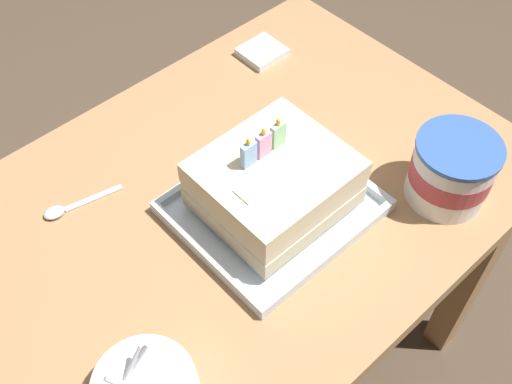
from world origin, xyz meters
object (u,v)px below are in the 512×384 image
at_px(birthday_cake, 274,183).
at_px(napkin_pile, 262,52).
at_px(foil_tray, 273,208).
at_px(ice_cream_tub, 452,170).
at_px(serving_spoon_near_tray, 62,210).

distance_m(birthday_cake, napkin_pile, 0.41).
height_order(foil_tray, birthday_cake, birthday_cake).
bearing_deg(birthday_cake, ice_cream_tub, -35.28).
bearing_deg(serving_spoon_near_tray, ice_cream_tub, -38.98).
bearing_deg(birthday_cake, serving_spoon_near_tray, 137.92).
bearing_deg(serving_spoon_near_tray, foil_tray, -42.10).
distance_m(serving_spoon_near_tray, napkin_pile, 0.52).
distance_m(birthday_cake, ice_cream_tub, 0.29).
xyz_separation_m(birthday_cake, ice_cream_tub, (0.24, -0.17, -0.01)).
height_order(foil_tray, napkin_pile, foil_tray).
bearing_deg(birthday_cake, napkin_pile, 49.87).
height_order(ice_cream_tub, napkin_pile, ice_cream_tub).
height_order(ice_cream_tub, serving_spoon_near_tray, ice_cream_tub).
relative_size(foil_tray, ice_cream_tub, 2.18).
relative_size(serving_spoon_near_tray, napkin_pile, 1.62).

